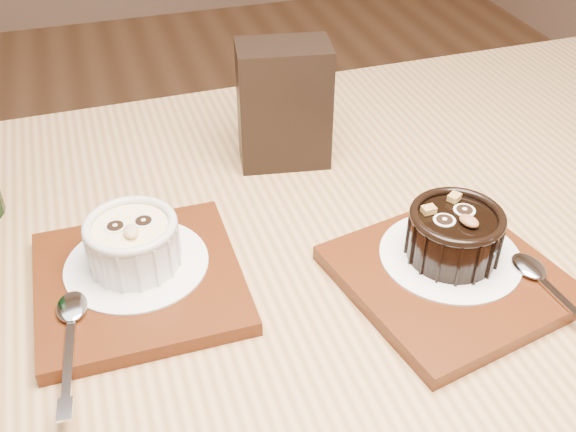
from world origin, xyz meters
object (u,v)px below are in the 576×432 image
table (302,347)px  tray_left (139,281)px  ramekin_white (133,241)px  condiment_stand (284,105)px  ramekin_dark (455,232)px  tray_right (449,277)px

table → tray_left: (-0.14, 0.03, 0.10)m
tray_left → ramekin_white: (0.00, 0.02, 0.04)m
ramekin_white → condiment_stand: condiment_stand is taller
tray_left → condiment_stand: condiment_stand is taller
table → condiment_stand: condiment_stand is taller
ramekin_white → ramekin_dark: bearing=-15.2°
tray_left → ramekin_dark: (0.28, -0.06, 0.04)m
ramekin_dark → tray_left: bearing=149.8°
tray_left → ramekin_white: 0.04m
tray_left → tray_right: size_ratio=1.00×
tray_right → condiment_stand: condiment_stand is taller
ramekin_dark → tray_right: bearing=-136.1°
ramekin_white → condiment_stand: (0.19, 0.15, 0.03)m
ramekin_white → tray_right: (0.27, -0.09, -0.04)m
tray_right → ramekin_dark: ramekin_dark is taller
ramekin_white → ramekin_dark: size_ratio=0.97×
table → tray_right: 0.16m
ramekin_white → tray_right: ramekin_white is taller
table → tray_left: tray_left is taller
ramekin_dark → condiment_stand: (-0.09, 0.23, 0.03)m
table → ramekin_white: 0.20m
condiment_stand → ramekin_white: bearing=-140.7°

